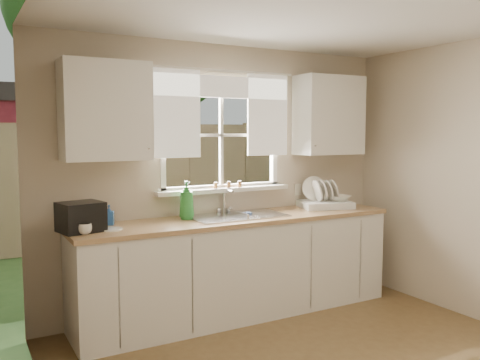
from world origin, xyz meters
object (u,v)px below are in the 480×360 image
dish_rack (325,201)px  black_appliance (81,217)px  cup (85,229)px  soap_bottle_a (187,200)px

dish_rack → black_appliance: dish_rack is taller
cup → black_appliance: (-0.00, 0.13, 0.07)m
dish_rack → cup: (-2.45, -0.19, -0.02)m
black_appliance → cup: bearing=-102.1°
dish_rack → black_appliance: bearing=-178.5°
soap_bottle_a → cup: size_ratio=3.19×
dish_rack → soap_bottle_a: soap_bottle_a is taller
black_appliance → soap_bottle_a: bearing=-5.2°
dish_rack → black_appliance: 2.45m
black_appliance → dish_rack: bearing=-10.6°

